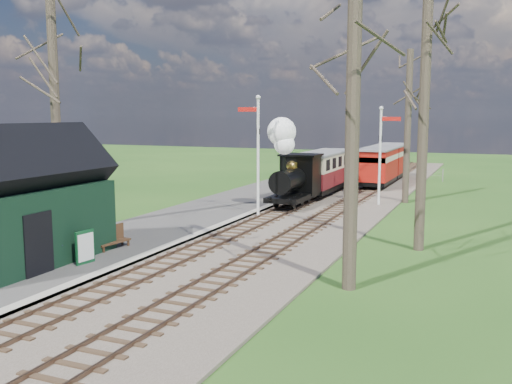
% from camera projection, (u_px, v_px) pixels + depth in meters
% --- Properties ---
extents(ground, '(140.00, 140.00, 0.00)m').
position_uv_depth(ground, '(39.00, 325.00, 14.39)').
color(ground, '#214917').
rests_on(ground, ground).
extents(distant_hills, '(114.40, 48.00, 22.02)m').
position_uv_depth(distant_hills, '(415.00, 279.00, 74.76)').
color(distant_hills, '#385B23').
rests_on(distant_hills, ground).
extents(ballast_bed, '(8.00, 60.00, 0.10)m').
position_uv_depth(ballast_bed, '(328.00, 202.00, 33.94)').
color(ballast_bed, brown).
rests_on(ballast_bed, ground).
extents(track_near, '(1.60, 60.00, 0.15)m').
position_uv_depth(track_near, '(307.00, 200.00, 34.44)').
color(track_near, brown).
rests_on(track_near, ground).
extents(track_far, '(1.60, 60.00, 0.15)m').
position_uv_depth(track_far, '(349.00, 203.00, 33.43)').
color(track_far, brown).
rests_on(track_far, ground).
extents(platform, '(5.00, 44.00, 0.20)m').
position_uv_depth(platform, '(191.00, 218.00, 28.50)').
color(platform, '#474442').
rests_on(platform, ground).
extents(coping_strip, '(0.40, 44.00, 0.21)m').
position_uv_depth(coping_strip, '(233.00, 222.00, 27.61)').
color(coping_strip, '#B2AD9E').
rests_on(coping_strip, ground).
extents(station_shed, '(3.25, 6.30, 4.78)m').
position_uv_depth(station_shed, '(24.00, 203.00, 19.39)').
color(station_shed, black).
rests_on(station_shed, platform).
extents(semaphore_near, '(1.22, 0.24, 6.22)m').
position_uv_depth(semaphore_near, '(257.00, 147.00, 28.78)').
color(semaphore_near, silver).
rests_on(semaphore_near, ground).
extents(semaphore_far, '(1.22, 0.24, 5.72)m').
position_uv_depth(semaphore_far, '(381.00, 148.00, 32.30)').
color(semaphore_far, silver).
rests_on(semaphore_far, ground).
extents(bare_trees, '(15.51, 22.39, 12.00)m').
position_uv_depth(bare_trees, '(248.00, 116.00, 22.37)').
color(bare_trees, '#382D23').
rests_on(bare_trees, ground).
extents(fence_line, '(12.60, 0.08, 1.00)m').
position_uv_depth(fence_line, '(363.00, 172.00, 47.03)').
color(fence_line, slate).
rests_on(fence_line, ground).
extents(locomotive, '(1.96, 4.58, 4.91)m').
position_uv_depth(locomotive, '(293.00, 169.00, 31.72)').
color(locomotive, black).
rests_on(locomotive, ground).
extents(coach, '(2.29, 7.86, 2.41)m').
position_uv_depth(coach, '(324.00, 170.00, 37.34)').
color(coach, black).
rests_on(coach, ground).
extents(red_carriage_a, '(2.19, 5.43, 2.31)m').
position_uv_depth(red_carriage_a, '(377.00, 166.00, 40.66)').
color(red_carriage_a, black).
rests_on(red_carriage_a, ground).
extents(red_carriage_b, '(2.19, 5.43, 2.31)m').
position_uv_depth(red_carriage_b, '(391.00, 160.00, 45.67)').
color(red_carriage_b, black).
rests_on(red_carriage_b, ground).
extents(sign_board, '(0.20, 0.79, 1.15)m').
position_uv_depth(sign_board, '(85.00, 247.00, 19.44)').
color(sign_board, '#0D3F1E').
rests_on(sign_board, platform).
extents(bench, '(0.64, 1.55, 0.86)m').
position_uv_depth(bench, '(111.00, 238.00, 21.68)').
color(bench, '#422917').
rests_on(bench, platform).
extents(person, '(0.46, 0.55, 1.29)m').
position_uv_depth(person, '(58.00, 248.00, 19.08)').
color(person, '#1B1E32').
rests_on(person, platform).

